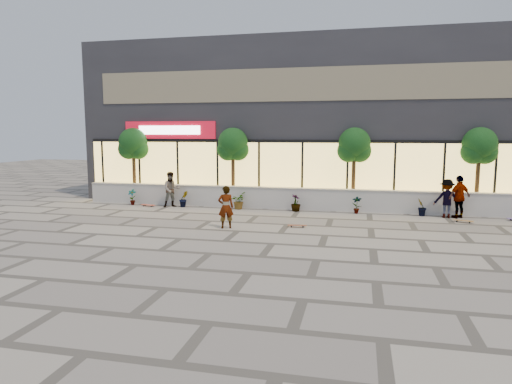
% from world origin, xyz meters
% --- Properties ---
extents(ground, '(80.00, 80.00, 0.00)m').
position_xyz_m(ground, '(0.00, 0.00, 0.00)').
color(ground, '#A1988B').
rests_on(ground, ground).
extents(planter_wall, '(22.00, 0.42, 1.04)m').
position_xyz_m(planter_wall, '(0.00, 7.00, 0.52)').
color(planter_wall, beige).
rests_on(planter_wall, ground).
extents(retail_building, '(24.00, 9.17, 8.50)m').
position_xyz_m(retail_building, '(-0.00, 12.49, 4.25)').
color(retail_building, '#27272C').
rests_on(retail_building, ground).
extents(shrub_a, '(0.43, 0.29, 0.81)m').
position_xyz_m(shrub_a, '(-8.50, 6.45, 0.41)').
color(shrub_a, '#103412').
rests_on(shrub_a, ground).
extents(shrub_b, '(0.57, 0.57, 0.81)m').
position_xyz_m(shrub_b, '(-5.70, 6.45, 0.41)').
color(shrub_b, '#103412').
rests_on(shrub_b, ground).
extents(shrub_c, '(0.68, 0.77, 0.81)m').
position_xyz_m(shrub_c, '(-2.90, 6.45, 0.41)').
color(shrub_c, '#103412').
rests_on(shrub_c, ground).
extents(shrub_d, '(0.64, 0.64, 0.81)m').
position_xyz_m(shrub_d, '(-0.10, 6.45, 0.41)').
color(shrub_d, '#103412').
rests_on(shrub_d, ground).
extents(shrub_e, '(0.46, 0.35, 0.81)m').
position_xyz_m(shrub_e, '(2.70, 6.45, 0.41)').
color(shrub_e, '#103412').
rests_on(shrub_e, ground).
extents(shrub_f, '(0.55, 0.57, 0.81)m').
position_xyz_m(shrub_f, '(5.50, 6.45, 0.41)').
color(shrub_f, '#103412').
rests_on(shrub_f, ground).
extents(tree_west, '(1.60, 1.50, 3.92)m').
position_xyz_m(tree_west, '(-9.00, 7.70, 2.99)').
color(tree_west, '#4F3B1C').
rests_on(tree_west, ground).
extents(tree_midwest, '(1.60, 1.50, 3.92)m').
position_xyz_m(tree_midwest, '(-3.50, 7.70, 2.99)').
color(tree_midwest, '#4F3B1C').
rests_on(tree_midwest, ground).
extents(tree_mideast, '(1.60, 1.50, 3.92)m').
position_xyz_m(tree_mideast, '(2.50, 7.70, 2.99)').
color(tree_mideast, '#4F3B1C').
rests_on(tree_mideast, ground).
extents(tree_east, '(1.60, 1.50, 3.92)m').
position_xyz_m(tree_east, '(8.00, 7.70, 2.99)').
color(tree_east, '#4F3B1C').
rests_on(tree_east, ground).
extents(skater_center, '(0.71, 0.59, 1.65)m').
position_xyz_m(skater_center, '(-2.21, 2.07, 0.83)').
color(skater_center, silver).
rests_on(skater_center, ground).
extents(skater_left, '(1.07, 1.02, 1.75)m').
position_xyz_m(skater_left, '(-6.28, 6.30, 0.87)').
color(skater_left, '#9A8463').
rests_on(skater_left, ground).
extents(skater_right_near, '(1.16, 0.97, 1.86)m').
position_xyz_m(skater_right_near, '(7.00, 6.30, 0.93)').
color(skater_right_near, silver).
rests_on(skater_right_near, ground).
extents(skater_right_far, '(1.12, 0.69, 1.68)m').
position_xyz_m(skater_right_far, '(6.50, 6.30, 0.84)').
color(skater_right_far, maroon).
rests_on(skater_right_far, ground).
extents(skateboard_center, '(0.76, 0.28, 0.09)m').
position_xyz_m(skateboard_center, '(0.46, 2.83, 0.07)').
color(skateboard_center, brown).
rests_on(skateboard_center, ground).
extents(skateboard_left, '(0.79, 0.34, 0.09)m').
position_xyz_m(skateboard_left, '(-7.49, 6.18, 0.08)').
color(skateboard_left, '#DE4629').
rests_on(skateboard_left, ground).
extents(skateboard_right_near, '(0.80, 0.44, 0.09)m').
position_xyz_m(skateboard_right_near, '(7.00, 5.29, 0.08)').
color(skateboard_right_near, '#9E6C34').
rests_on(skateboard_right_near, ground).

